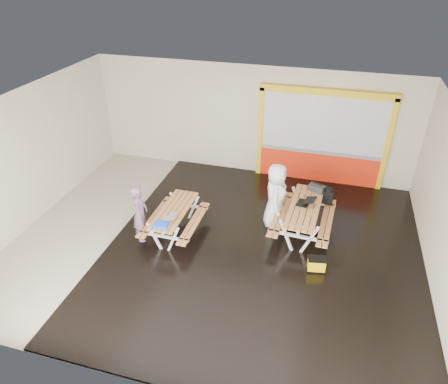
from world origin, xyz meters
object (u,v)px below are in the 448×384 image
(picnic_table_left, at_px, (174,215))
(person_right, at_px, (276,196))
(backpack, at_px, (328,196))
(blue_pouch, at_px, (161,225))
(toolbox, at_px, (317,188))
(person_left, at_px, (140,213))
(dark_case, at_px, (289,224))
(laptop_right, at_px, (305,202))
(picnic_table_right, at_px, (304,213))
(laptop_left, at_px, (169,218))
(fluke_bag, at_px, (316,264))

(picnic_table_left, distance_m, person_right, 2.66)
(backpack, bearing_deg, blue_pouch, -146.82)
(toolbox, height_order, backpack, toolbox)
(person_left, height_order, backpack, person_left)
(toolbox, relative_size, dark_case, 1.02)
(picnic_table_left, xyz_separation_m, laptop_right, (3.16, 1.02, 0.32))
(picnic_table_right, height_order, laptop_right, laptop_right)
(picnic_table_right, xyz_separation_m, person_left, (-3.88, -1.34, 0.15))
(blue_pouch, xyz_separation_m, toolbox, (3.41, 2.48, 0.13))
(toolbox, relative_size, backpack, 1.01)
(laptop_left, xyz_separation_m, dark_case, (2.77, 1.47, -0.67))
(picnic_table_left, bearing_deg, toolbox, 27.14)
(person_right, relative_size, dark_case, 4.01)
(picnic_table_right, height_order, person_right, person_right)
(picnic_table_left, height_order, laptop_left, laptop_left)
(toolbox, bearing_deg, backpack, -8.98)
(backpack, bearing_deg, laptop_right, -129.00)
(picnic_table_right, height_order, laptop_left, laptop_left)
(dark_case, bearing_deg, person_left, -157.54)
(picnic_table_right, relative_size, backpack, 4.83)
(blue_pouch, bearing_deg, picnic_table_left, 87.91)
(person_right, xyz_separation_m, laptop_right, (0.77, -0.10, 0.02))
(laptop_left, bearing_deg, person_right, 33.75)
(picnic_table_right, bearing_deg, laptop_right, 89.93)
(laptop_left, xyz_separation_m, laptop_right, (3.11, 1.46, 0.10))
(toolbox, height_order, fluke_bag, toolbox)
(person_left, xyz_separation_m, person_right, (3.11, 1.56, 0.10))
(laptop_left, relative_size, blue_pouch, 1.20)
(fluke_bag, bearing_deg, blue_pouch, -175.64)
(picnic_table_left, distance_m, laptop_left, 0.50)
(toolbox, xyz_separation_m, fluke_bag, (0.25, -2.20, -0.72))
(blue_pouch, relative_size, backpack, 0.72)
(toolbox, bearing_deg, blue_pouch, -143.92)
(blue_pouch, relative_size, fluke_bag, 0.74)
(picnic_table_left, bearing_deg, laptop_left, -83.70)
(picnic_table_left, height_order, dark_case, picnic_table_left)
(picnic_table_left, bearing_deg, dark_case, 20.10)
(person_right, height_order, laptop_left, person_right)
(person_right, bearing_deg, backpack, -73.01)
(laptop_right, xyz_separation_m, dark_case, (-0.34, 0.01, -0.77))
(laptop_left, distance_m, laptop_right, 3.44)
(blue_pouch, relative_size, dark_case, 0.73)
(person_right, relative_size, blue_pouch, 5.49)
(person_left, xyz_separation_m, laptop_left, (0.77, -0.01, 0.01))
(picnic_table_left, relative_size, backpack, 4.17)
(blue_pouch, bearing_deg, person_right, 37.82)
(picnic_table_left, relative_size, dark_case, 4.22)
(person_right, bearing_deg, picnic_table_left, 109.02)
(picnic_table_left, bearing_deg, fluke_bag, -7.39)
(laptop_right, bearing_deg, toolbox, 72.69)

